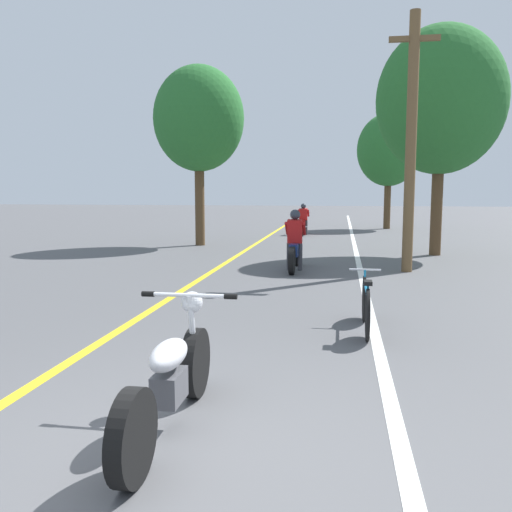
% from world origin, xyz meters
% --- Properties ---
extents(ground_plane, '(120.00, 120.00, 0.00)m').
position_xyz_m(ground_plane, '(0.00, 0.00, 0.00)').
color(ground_plane, '#515154').
extents(lane_stripe_center, '(0.14, 48.00, 0.01)m').
position_xyz_m(lane_stripe_center, '(-1.70, 12.44, 0.00)').
color(lane_stripe_center, yellow).
rests_on(lane_stripe_center, ground).
extents(lane_stripe_edge, '(0.14, 48.00, 0.01)m').
position_xyz_m(lane_stripe_edge, '(1.68, 12.44, 0.00)').
color(lane_stripe_edge, white).
rests_on(lane_stripe_edge, ground).
extents(utility_pole, '(1.10, 0.24, 5.76)m').
position_xyz_m(utility_pole, '(2.73, 9.31, 2.97)').
color(utility_pole, brown).
rests_on(utility_pole, ground).
extents(roadside_tree_right_near, '(3.57, 3.21, 6.41)m').
position_xyz_m(roadside_tree_right_near, '(3.91, 12.70, 4.34)').
color(roadside_tree_right_near, '#513A23').
rests_on(roadside_tree_right_near, ground).
extents(roadside_tree_right_far, '(2.99, 2.69, 5.48)m').
position_xyz_m(roadside_tree_right_far, '(3.39, 23.31, 3.73)').
color(roadside_tree_right_far, '#513A23').
rests_on(roadside_tree_right_far, ground).
extents(roadside_tree_left, '(3.02, 2.72, 5.95)m').
position_xyz_m(roadside_tree_left, '(-3.50, 14.36, 4.18)').
color(roadside_tree_left, '#513A23').
rests_on(roadside_tree_left, ground).
extents(motorcycle_foreground, '(0.85, 2.15, 1.00)m').
position_xyz_m(motorcycle_foreground, '(-0.07, 0.48, 0.42)').
color(motorcycle_foreground, black).
rests_on(motorcycle_foreground, ground).
extents(motorcycle_rider_lead, '(0.50, 2.07, 1.42)m').
position_xyz_m(motorcycle_rider_lead, '(0.16, 9.17, 0.54)').
color(motorcycle_rider_lead, black).
rests_on(motorcycle_rider_lead, ground).
extents(motorcycle_rider_far, '(0.50, 1.97, 1.31)m').
position_xyz_m(motorcycle_rider_far, '(-0.34, 19.16, 0.50)').
color(motorcycle_rider_far, black).
rests_on(motorcycle_rider_far, ground).
extents(bicycle_parked, '(0.44, 1.69, 0.77)m').
position_xyz_m(bicycle_parked, '(1.57, 3.81, 0.36)').
color(bicycle_parked, black).
rests_on(bicycle_parked, ground).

